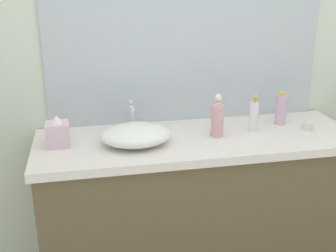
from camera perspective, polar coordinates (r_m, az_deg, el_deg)
bathroom_wall_rear at (r=2.49m, az=3.16°, el=10.01°), size 6.00×0.06×2.60m
vanity_counter at (r=2.47m, az=3.85°, el=-11.15°), size 1.73×0.58×0.90m
wall_mirror_panel at (r=2.41m, az=2.57°, el=14.90°), size 1.58×0.01×1.23m
sink_basin at (r=2.16m, az=-4.34°, el=-1.18°), size 0.36×0.29×0.10m
faucet at (r=2.30m, az=-4.92°, el=1.58°), size 0.03×0.11×0.18m
soap_dispenser at (r=2.37m, az=11.48°, el=1.47°), size 0.05×0.05×0.21m
lotion_bottle at (r=2.52m, az=14.97°, el=2.20°), size 0.06×0.06×0.19m
perfume_bottle at (r=2.26m, az=6.67°, el=1.03°), size 0.07×0.07×0.23m
tissue_box at (r=2.20m, az=-14.63°, el=-0.89°), size 0.12×0.12×0.16m
candle_jar at (r=2.49m, az=18.27°, el=0.02°), size 0.06×0.06×0.05m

